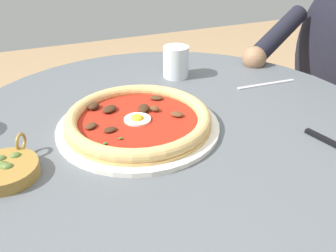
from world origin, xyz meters
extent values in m
cylinder|color=#565B60|center=(0.00, 0.00, 0.69)|extent=(0.95, 0.95, 0.03)
cylinder|color=#4E5257|center=(0.00, 0.00, 0.35)|extent=(0.10, 0.10, 0.66)
cylinder|color=white|center=(-0.07, 0.01, 0.72)|extent=(0.33, 0.33, 0.01)
cylinder|color=#E0B26B|center=(-0.07, 0.01, 0.73)|extent=(0.30, 0.30, 0.01)
torus|color=#E0B26B|center=(-0.07, 0.01, 0.74)|extent=(0.30, 0.30, 0.03)
cylinder|color=#A82314|center=(-0.07, 0.01, 0.73)|extent=(0.28, 0.28, 0.00)
cylinder|color=white|center=(-0.07, 0.01, 0.73)|extent=(0.06, 0.06, 0.00)
ellipsoid|color=yellow|center=(-0.07, 0.01, 0.74)|extent=(0.02, 0.02, 0.02)
ellipsoid|color=#4C2D19|center=(-0.16, 0.02, 0.74)|extent=(0.03, 0.03, 0.01)
ellipsoid|color=#3D2314|center=(-0.13, -0.01, 0.74)|extent=(0.03, 0.02, 0.01)
ellipsoid|color=brown|center=(-0.02, 0.03, 0.74)|extent=(0.02, 0.03, 0.01)
ellipsoid|color=#3D2314|center=(-0.11, 0.07, 0.74)|extent=(0.04, 0.04, 0.01)
ellipsoid|color=#3D2314|center=(-0.05, 0.04, 0.74)|extent=(0.04, 0.04, 0.01)
ellipsoid|color=brown|center=(0.01, -0.01, 0.74)|extent=(0.03, 0.03, 0.01)
ellipsoid|color=#4C2D19|center=(0.00, 0.09, 0.74)|extent=(0.04, 0.03, 0.01)
ellipsoid|color=#3D2314|center=(-0.14, 0.10, 0.74)|extent=(0.04, 0.04, 0.01)
ellipsoid|color=#2D6B28|center=(-0.12, -0.05, 0.74)|extent=(0.01, 0.01, 0.00)
ellipsoid|color=#2D6B28|center=(-0.06, 0.01, 0.74)|extent=(0.01, 0.01, 0.00)
ellipsoid|color=#2D6B28|center=(-0.15, -0.05, 0.74)|extent=(0.01, 0.01, 0.00)
cylinder|color=silver|center=(0.12, 0.24, 0.75)|extent=(0.07, 0.07, 0.08)
cylinder|color=silver|center=(0.12, 0.24, 0.73)|extent=(0.06, 0.06, 0.04)
cube|color=black|center=(0.25, -0.17, 0.72)|extent=(0.03, 0.08, 0.01)
cylinder|color=olive|center=(-0.32, -0.05, 0.72)|extent=(0.11, 0.11, 0.02)
torus|color=olive|center=(-0.29, 0.00, 0.74)|extent=(0.02, 0.03, 0.03)
ellipsoid|color=#516B2D|center=(-0.31, -0.03, 0.73)|extent=(0.02, 0.02, 0.02)
ellipsoid|color=#516B2D|center=(-0.33, -0.05, 0.73)|extent=(0.02, 0.02, 0.02)
ellipsoid|color=#516B2D|center=(-0.32, -0.06, 0.73)|extent=(0.02, 0.02, 0.02)
ellipsoid|color=#516B2D|center=(-0.33, -0.03, 0.73)|extent=(0.02, 0.02, 0.02)
ellipsoid|color=#516B2D|center=(-0.32, -0.06, 0.73)|extent=(0.02, 0.02, 0.02)
cube|color=#BCBCC1|center=(0.31, 0.09, 0.71)|extent=(0.17, 0.02, 0.00)
cube|color=#282833|center=(0.70, 0.18, 0.23)|extent=(0.36, 0.40, 0.45)
cylinder|color=black|center=(0.46, 0.26, 0.78)|extent=(0.26, 0.14, 0.15)
sphere|color=#936B4C|center=(0.36, 0.23, 0.73)|extent=(0.07, 0.07, 0.07)
cylinder|color=#8E6B4C|center=(0.51, 0.33, 0.22)|extent=(0.02, 0.02, 0.44)
cylinder|color=#8E6B4C|center=(0.88, 0.43, 0.22)|extent=(0.02, 0.02, 0.44)
camera|label=1|loc=(-0.26, -0.60, 1.09)|focal=38.68mm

